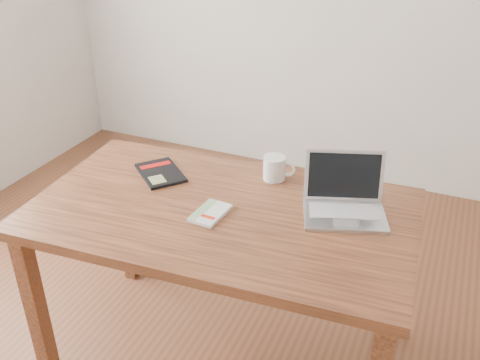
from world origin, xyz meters
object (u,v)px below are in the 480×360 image
at_px(desk, 222,228).
at_px(white_guidebook, 210,213).
at_px(coffee_mug, 275,168).
at_px(black_guidebook, 160,173).
at_px(laptop, 344,201).

xyz_separation_m(desk, white_guidebook, (-0.02, -0.06, 0.10)).
bearing_deg(white_guidebook, desk, 76.40).
distance_m(desk, coffee_mug, 0.34).
relative_size(black_guidebook, laptop, 0.78).
height_order(laptop, coffee_mug, laptop).
bearing_deg(desk, laptop, 17.17).
height_order(black_guidebook, laptop, laptop).
bearing_deg(white_guidebook, black_guidebook, 153.08).
xyz_separation_m(white_guidebook, laptop, (0.44, 0.22, 0.04)).
bearing_deg(coffee_mug, desk, -121.80).
bearing_deg(desk, coffee_mug, 66.92).
distance_m(desk, black_guidebook, 0.39).
bearing_deg(laptop, white_guidebook, -172.97).
bearing_deg(coffee_mug, white_guidebook, -121.59).
relative_size(white_guidebook, laptop, 0.48).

